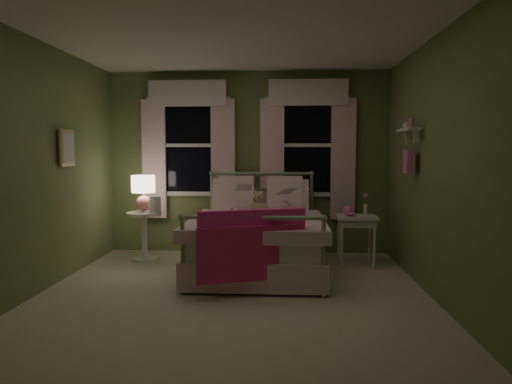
# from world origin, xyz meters

# --- Properties ---
(room_shell) EXTENTS (4.20, 4.20, 4.20)m
(room_shell) POSITION_xyz_m (0.00, 0.00, 1.30)
(room_shell) COLOR beige
(room_shell) RESTS_ON ground
(bed) EXTENTS (1.58, 2.04, 1.18)m
(bed) POSITION_xyz_m (0.20, 1.04, 0.38)
(bed) COLOR white
(bed) RESTS_ON ground
(pink_throw) EXTENTS (1.07, 0.49, 0.71)m
(pink_throw) POSITION_xyz_m (0.20, 0.01, 0.61)
(pink_throw) COLOR #FC3197
(pink_throw) RESTS_ON bed
(child_left) EXTENTS (0.32, 0.24, 0.81)m
(child_left) POSITION_xyz_m (-0.08, 1.46, 0.97)
(child_left) COLOR #F7D1DD
(child_left) RESTS_ON bed
(child_right) EXTENTS (0.43, 0.37, 0.75)m
(child_right) POSITION_xyz_m (0.48, 1.46, 0.94)
(child_right) COLOR #F7D1DD
(child_right) RESTS_ON bed
(book_left) EXTENTS (0.22, 0.15, 0.26)m
(book_left) POSITION_xyz_m (-0.08, 1.21, 0.96)
(book_left) COLOR beige
(book_left) RESTS_ON child_left
(book_right) EXTENTS (0.23, 0.19, 0.26)m
(book_right) POSITION_xyz_m (0.48, 1.21, 0.92)
(book_right) COLOR beige
(book_right) RESTS_ON child_right
(teddy_bear) EXTENTS (0.23, 0.19, 0.32)m
(teddy_bear) POSITION_xyz_m (0.20, 1.30, 0.79)
(teddy_bear) COLOR tan
(teddy_bear) RESTS_ON bed
(nightstand_left) EXTENTS (0.46, 0.46, 0.65)m
(nightstand_left) POSITION_xyz_m (-1.35, 1.49, 0.42)
(nightstand_left) COLOR white
(nightstand_left) RESTS_ON ground
(table_lamp) EXTENTS (0.31, 0.31, 0.48)m
(table_lamp) POSITION_xyz_m (-1.35, 1.49, 0.95)
(table_lamp) COLOR pink
(table_lamp) RESTS_ON nightstand_left
(book_nightstand) EXTENTS (0.20, 0.25, 0.02)m
(book_nightstand) POSITION_xyz_m (-1.25, 1.41, 0.66)
(book_nightstand) COLOR beige
(book_nightstand) RESTS_ON nightstand_left
(nightstand_right) EXTENTS (0.50, 0.40, 0.64)m
(nightstand_right) POSITION_xyz_m (1.44, 1.32, 0.55)
(nightstand_right) COLOR white
(nightstand_right) RESTS_ON ground
(pink_toy) EXTENTS (0.14, 0.19, 0.14)m
(pink_toy) POSITION_xyz_m (1.34, 1.32, 0.71)
(pink_toy) COLOR pink
(pink_toy) RESTS_ON nightstand_right
(bud_vase) EXTENTS (0.06, 0.06, 0.28)m
(bud_vase) POSITION_xyz_m (1.56, 1.37, 0.79)
(bud_vase) COLOR white
(bud_vase) RESTS_ON nightstand_right
(window_left) EXTENTS (1.34, 0.13, 1.96)m
(window_left) POSITION_xyz_m (-0.85, 2.03, 1.62)
(window_left) COLOR black
(window_left) RESTS_ON room_shell
(window_right) EXTENTS (1.34, 0.13, 1.96)m
(window_right) POSITION_xyz_m (0.85, 2.03, 1.62)
(window_right) COLOR black
(window_right) RESTS_ON room_shell
(wall_shelf) EXTENTS (0.15, 0.50, 0.60)m
(wall_shelf) POSITION_xyz_m (1.90, 0.70, 1.52)
(wall_shelf) COLOR white
(wall_shelf) RESTS_ON room_shell
(framed_picture) EXTENTS (0.03, 0.32, 0.42)m
(framed_picture) POSITION_xyz_m (-1.95, 0.60, 1.50)
(framed_picture) COLOR beige
(framed_picture) RESTS_ON room_shell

